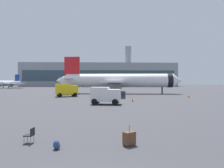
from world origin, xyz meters
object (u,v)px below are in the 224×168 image
at_px(airplane_at_gate, 118,81).
at_px(gate_chair, 30,134).
at_px(safety_cone_mid, 189,96).
at_px(service_truck, 66,90).
at_px(cargo_van, 105,95).
at_px(traveller_backpack, 57,145).
at_px(airplane_taxiing, 4,83).
at_px(safety_cone_near, 133,100).
at_px(rolling_suitcase, 129,138).

relative_size(airplane_at_gate, gate_chair, 41.59).
bearing_deg(safety_cone_mid, gate_chair, -125.80).
distance_m(service_truck, gate_chair, 35.16).
bearing_deg(service_truck, cargo_van, -61.14).
relative_size(traveller_backpack, gate_chair, 0.56).
height_order(airplane_taxiing, safety_cone_mid, airplane_taxiing).
bearing_deg(service_truck, safety_cone_near, -41.43).
distance_m(airplane_at_gate, airplane_taxiing, 70.77).
relative_size(cargo_van, safety_cone_mid, 6.22).
relative_size(airplane_at_gate, airplane_taxiing, 1.50).
relative_size(airplane_taxiing, rolling_suitcase, 21.63).
height_order(rolling_suitcase, traveller_backpack, rolling_suitcase).
bearing_deg(cargo_van, rolling_suitcase, -86.88).
relative_size(safety_cone_mid, gate_chair, 0.88).
bearing_deg(gate_chair, service_truck, 96.94).
xyz_separation_m(safety_cone_mid, gate_chair, (-22.61, -31.34, 0.13)).
xyz_separation_m(airplane_taxiing, service_truck, (41.05, -56.69, -0.89)).
distance_m(cargo_van, rolling_suitcase, 19.83).
relative_size(rolling_suitcase, traveller_backpack, 2.29).
bearing_deg(safety_cone_near, traveller_backpack, -107.15).
relative_size(cargo_van, traveller_backpack, 9.78).
bearing_deg(gate_chair, rolling_suitcase, -6.82).
relative_size(service_truck, rolling_suitcase, 4.79).
distance_m(safety_cone_near, rolling_suitcase, 23.98).
bearing_deg(cargo_van, airplane_taxiing, 124.47).
xyz_separation_m(airplane_taxiing, traveller_backpack, (47.01, -92.70, -2.27)).
relative_size(service_truck, gate_chair, 6.13).
bearing_deg(airplane_taxiing, cargo_van, -55.53).
height_order(airplane_at_gate, safety_cone_mid, airplane_at_gate).
distance_m(service_truck, safety_cone_mid, 27.11).
xyz_separation_m(airplane_at_gate, traveller_backpack, (-6.68, -46.61, -3.42)).
xyz_separation_m(airplane_at_gate, gate_chair, (-8.41, -45.49, -3.16)).
bearing_deg(gate_chair, safety_cone_near, 68.27).
distance_m(airplane_at_gate, rolling_suitcase, 46.35).
relative_size(safety_cone_near, traveller_backpack, 1.26).
xyz_separation_m(safety_cone_near, safety_cone_mid, (13.43, 8.31, 0.07)).
bearing_deg(gate_chair, cargo_van, 76.89).
bearing_deg(traveller_backpack, rolling_suitcase, 6.96).
xyz_separation_m(service_truck, safety_cone_mid, (26.85, -3.54, -1.23)).
bearing_deg(safety_cone_near, gate_chair, -111.73).
bearing_deg(traveller_backpack, gate_chair, 146.90).
height_order(cargo_van, rolling_suitcase, cargo_van).
bearing_deg(airplane_taxiing, gate_chair, -63.68).
relative_size(airplane_taxiing, traveller_backpack, 49.57).
xyz_separation_m(safety_cone_near, rolling_suitcase, (-3.65, -23.70, 0.09)).
xyz_separation_m(airplane_at_gate, cargo_van, (-3.96, -26.38, -2.21)).
relative_size(safety_cone_near, safety_cone_mid, 0.80).
height_order(service_truck, safety_cone_near, service_truck).
xyz_separation_m(airplane_at_gate, service_truck, (-12.65, -10.61, -2.05)).
bearing_deg(traveller_backpack, service_truck, 99.41).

